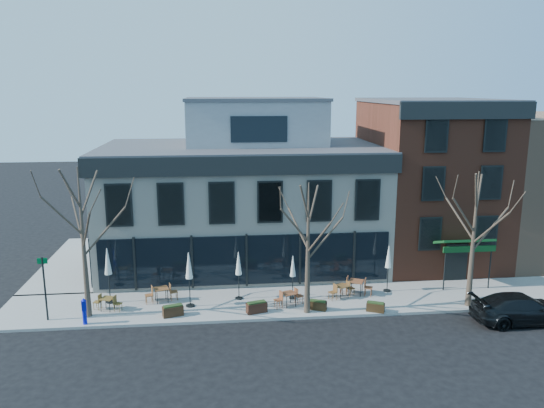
{
  "coord_description": "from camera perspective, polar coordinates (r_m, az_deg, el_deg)",
  "views": [
    {
      "loc": [
        -1.57,
        -30.02,
        11.87
      ],
      "look_at": [
        1.73,
        2.0,
        4.82
      ],
      "focal_mm": 35.0,
      "sensor_mm": 36.0,
      "label": 1
    }
  ],
  "objects": [
    {
      "name": "tree_right",
      "position": [
        30.47,
        20.87,
        -3.41
      ],
      "size": [
        3.72,
        3.77,
        7.48
      ],
      "color": "#382B21",
      "rests_on": "sidewalk_front"
    },
    {
      "name": "planter_3",
      "position": [
        29.42,
        11.08,
        -10.8
      ],
      "size": [
        1.02,
        0.74,
        0.53
      ],
      "color": "#322210",
      "rests_on": "sidewalk_front"
    },
    {
      "name": "cafe_set_0",
      "position": [
        30.32,
        -17.28,
        -10.08
      ],
      "size": [
        1.66,
        0.89,
        0.85
      ],
      "color": "brown",
      "rests_on": "sidewalk_front"
    },
    {
      "name": "red_brick_building",
      "position": [
        38.42,
        16.51,
        2.5
      ],
      "size": [
        8.2,
        11.78,
        11.18
      ],
      "color": "brown",
      "rests_on": "ground"
    },
    {
      "name": "cafe_set_5",
      "position": [
        31.43,
        9.03,
        -8.68
      ],
      "size": [
        1.94,
        1.23,
        1.01
      ],
      "color": "brown",
      "rests_on": "sidewalk_front"
    },
    {
      "name": "sidewalk_front",
      "position": [
        30.64,
        3.69,
        -10.31
      ],
      "size": [
        33.5,
        4.7,
        0.15
      ],
      "primitive_type": "cube",
      "color": "gray",
      "rests_on": "ground"
    },
    {
      "name": "ground",
      "position": [
        32.32,
        -2.72,
        -9.21
      ],
      "size": [
        120.0,
        120.0,
        0.0
      ],
      "primitive_type": "plane",
      "color": "black",
      "rests_on": "ground"
    },
    {
      "name": "cafe_set_4",
      "position": [
        30.88,
        7.51,
        -9.15
      ],
      "size": [
        1.71,
        1.09,
        0.89
      ],
      "color": "brown",
      "rests_on": "sidewalk_front"
    },
    {
      "name": "umbrella_1",
      "position": [
        29.21,
        -8.92,
        -6.88
      ],
      "size": [
        0.49,
        0.49,
        3.08
      ],
      "color": "black",
      "rests_on": "sidewalk_front"
    },
    {
      "name": "planter_2",
      "position": [
        29.22,
        4.95,
        -10.78
      ],
      "size": [
        1.02,
        0.72,
        0.53
      ],
      "color": "black",
      "rests_on": "sidewalk_front"
    },
    {
      "name": "cafe_set_1",
      "position": [
        30.7,
        -11.81,
        -9.36
      ],
      "size": [
        1.9,
        0.96,
        0.97
      ],
      "color": "brown",
      "rests_on": "sidewalk_front"
    },
    {
      "name": "cafe_set_3",
      "position": [
        29.55,
        1.81,
        -10.02
      ],
      "size": [
        1.78,
        1.05,
        0.92
      ],
      "color": "brown",
      "rests_on": "sidewalk_front"
    },
    {
      "name": "corner_building",
      "position": [
        35.85,
        -3.13,
        0.84
      ],
      "size": [
        18.39,
        10.39,
        11.1
      ],
      "color": "silver",
      "rests_on": "ground"
    },
    {
      "name": "tree_mid",
      "position": [
        27.72,
        3.91,
        -4.62
      ],
      "size": [
        3.5,
        3.55,
        7.04
      ],
      "color": "#382B21",
      "rests_on": "sidewalk_front"
    },
    {
      "name": "planter_1",
      "position": [
        28.78,
        -1.66,
        -11.02
      ],
      "size": [
        1.17,
        0.72,
        0.61
      ],
      "color": "#321A10",
      "rests_on": "sidewalk_front"
    },
    {
      "name": "sign_pole",
      "position": [
        29.65,
        -23.27,
        -7.99
      ],
      "size": [
        0.5,
        0.1,
        3.4
      ],
      "color": "black",
      "rests_on": "sidewalk_front"
    },
    {
      "name": "call_box",
      "position": [
        28.89,
        -19.55,
        -10.74
      ],
      "size": [
        0.28,
        0.28,
        1.39
      ],
      "color": "#0E14B8",
      "rests_on": "sidewalk_front"
    },
    {
      "name": "umbrella_3",
      "position": [
        30.05,
        2.26,
        -6.95
      ],
      "size": [
        0.41,
        0.41,
        2.54
      ],
      "color": "black",
      "rests_on": "sidewalk_front"
    },
    {
      "name": "planter_0",
      "position": [
        28.85,
        -10.61,
        -11.2
      ],
      "size": [
        1.14,
        0.72,
        0.6
      ],
      "color": "#321E10",
      "rests_on": "sidewalk_front"
    },
    {
      "name": "umbrella_4",
      "position": [
        31.77,
        12.42,
        -5.83
      ],
      "size": [
        0.45,
        0.45,
        2.78
      ],
      "color": "black",
      "rests_on": "sidewalk_front"
    },
    {
      "name": "umbrella_0",
      "position": [
        30.73,
        -17.24,
        -6.23
      ],
      "size": [
        0.5,
        0.5,
        3.15
      ],
      "color": "black",
      "rests_on": "sidewalk_front"
    },
    {
      "name": "tree_corner",
      "position": [
        28.72,
        -19.63,
        -3.77
      ],
      "size": [
        3.93,
        3.98,
        7.92
      ],
      "color": "#382B21",
      "rests_on": "sidewalk_front"
    },
    {
      "name": "sidewalk_side",
      "position": [
        39.12,
        -20.02,
        -5.97
      ],
      "size": [
        4.5,
        12.0,
        0.15
      ],
      "primitive_type": "cube",
      "color": "gray",
      "rests_on": "ground"
    },
    {
      "name": "parked_sedan",
      "position": [
        30.69,
        25.27,
        -10.14
      ],
      "size": [
        5.17,
        2.11,
        1.5
      ],
      "primitive_type": "imported",
      "rotation": [
        0.0,
        0.0,
        1.57
      ],
      "color": "black",
      "rests_on": "ground"
    },
    {
      "name": "umbrella_2",
      "position": [
        30.0,
        -3.62,
        -6.67
      ],
      "size": [
        0.44,
        0.44,
        2.77
      ],
      "color": "black",
      "rests_on": "sidewalk_front"
    }
  ]
}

